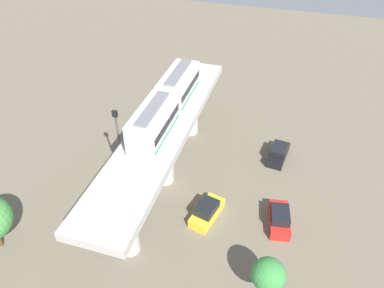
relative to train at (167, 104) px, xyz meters
name	(u,v)px	position (x,y,z in m)	size (l,w,h in m)	color
ground_plane	(165,180)	(0.00, 1.58, -8.64)	(120.00, 120.00, 0.00)	#706654
viaduct	(163,140)	(0.00, 1.58, -3.25)	(5.20, 28.00, 7.11)	#B7B2AA
train	(167,104)	(0.00, 0.00, 0.00)	(2.64, 13.55, 3.24)	white
parked_car_yellow	(207,211)	(-5.58, 5.23, -7.90)	(2.73, 4.50, 1.76)	yellow
parked_car_black	(278,153)	(-11.10, -5.51, -7.90)	(2.32, 4.40, 1.76)	black
parked_car_red	(279,218)	(-12.26, 4.08, -7.90)	(2.46, 4.44, 1.76)	red
tree_mid_lot	(268,275)	(-11.96, 11.69, -5.74)	(2.62, 2.62, 4.24)	brown
signal_post	(120,149)	(3.40, 4.07, -3.27)	(0.44, 0.28, 9.71)	#4C4C51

